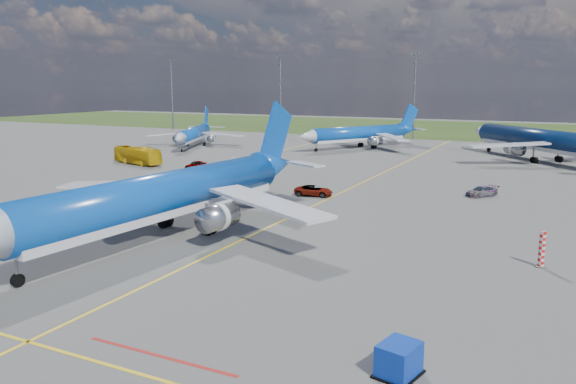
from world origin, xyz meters
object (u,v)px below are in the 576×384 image
at_px(service_car_a, 196,165).
at_px(service_car_b, 314,191).
at_px(bg_jet_n, 535,161).
at_px(bg_jet_nw, 194,147).
at_px(bg_jet_nnw, 359,148).
at_px(main_airliner, 166,238).
at_px(baggage_tug_c, 260,167).
at_px(warning_post, 542,249).
at_px(uld_container, 399,359).
at_px(service_car_c, 482,191).
at_px(apron_bus, 137,155).

bearing_deg(service_car_a, service_car_b, -11.22).
bearing_deg(bg_jet_n, bg_jet_nw, -34.80).
distance_m(bg_jet_nw, bg_jet_nnw, 38.96).
height_order(bg_jet_n, main_airliner, main_airliner).
bearing_deg(baggage_tug_c, main_airliner, -90.31).
bearing_deg(bg_jet_nw, service_car_a, -75.97).
distance_m(warning_post, uld_container, 22.92).
distance_m(bg_jet_nnw, service_car_a, 45.46).
bearing_deg(bg_jet_nnw, service_car_c, -24.18).
distance_m(bg_jet_nnw, service_car_b, 57.40).
bearing_deg(bg_jet_nnw, apron_bus, -93.41).
bearing_deg(bg_jet_nw, bg_jet_nnw, -1.18).
bearing_deg(apron_bus, warning_post, -99.34).
distance_m(bg_jet_n, service_car_a, 65.25).
distance_m(bg_jet_nnw, bg_jet_n, 38.07).
height_order(bg_jet_nnw, service_car_a, bg_jet_nnw).
bearing_deg(warning_post, service_car_c, 106.47).
distance_m(warning_post, service_car_c, 29.67).
relative_size(bg_jet_nnw, baggage_tug_c, 7.82).
bearing_deg(apron_bus, bg_jet_nnw, -18.37).
relative_size(warning_post, bg_jet_nnw, 0.08).
bearing_deg(uld_container, warning_post, 88.58).
xyz_separation_m(bg_jet_nnw, baggage_tug_c, (-4.82, -38.42, 0.48)).
xyz_separation_m(bg_jet_nnw, apron_bus, (-28.35, -42.81, 1.62)).
relative_size(main_airliner, apron_bus, 4.02).
relative_size(uld_container, baggage_tug_c, 0.45).
distance_m(apron_bus, service_car_a, 13.16).
bearing_deg(bg_jet_nw, baggage_tug_c, -59.97).
xyz_separation_m(main_airliner, uld_container, (27.28, -15.60, 0.86)).
xyz_separation_m(bg_jet_nw, baggage_tug_c, (31.54, -24.42, 0.48)).
relative_size(main_airliner, service_car_b, 9.23).
xyz_separation_m(bg_jet_n, main_airliner, (-29.15, -76.51, 0.00)).
distance_m(service_car_a, service_car_c, 48.58).
xyz_separation_m(uld_container, service_car_b, (-22.78, 40.98, -0.16)).
bearing_deg(apron_bus, service_car_a, -74.93).
xyz_separation_m(warning_post, service_car_c, (-8.41, 28.45, -0.83)).
bearing_deg(warning_post, bg_jet_n, 93.17).
height_order(bg_jet_nw, main_airliner, main_airliner).
xyz_separation_m(service_car_c, baggage_tug_c, (-38.06, 7.82, -0.19)).
distance_m(main_airliner, service_car_c, 42.82).
bearing_deg(main_airliner, apron_bus, 138.58).
relative_size(bg_jet_n, service_car_a, 10.93).
distance_m(uld_container, service_car_b, 46.89).
bearing_deg(service_car_b, bg_jet_n, -36.53).
relative_size(uld_container, service_car_c, 0.46).
distance_m(service_car_c, baggage_tug_c, 38.85).
bearing_deg(service_car_a, bg_jet_nnw, 83.92).
height_order(bg_jet_nnw, service_car_b, bg_jet_nnw).
height_order(bg_jet_n, service_car_c, bg_jet_n).
bearing_deg(main_airliner, warning_post, 15.97).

